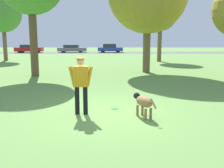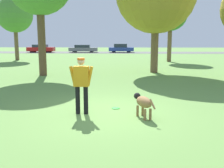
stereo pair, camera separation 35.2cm
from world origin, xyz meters
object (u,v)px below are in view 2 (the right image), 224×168
(tree_far_left, at_px, (15,15))
(parked_car_grey, at_px, (83,49))
(dog, at_px, (143,102))
(tree_far_right, at_px, (171,14))
(frisbee, at_px, (116,108))
(person, at_px, (81,81))
(parked_car_red, at_px, (41,48))
(parked_car_blue, at_px, (121,48))

(tree_far_left, height_order, parked_car_grey, tree_far_left)
(dog, height_order, tree_far_left, tree_far_left)
(tree_far_right, bearing_deg, frisbee, -104.84)
(person, distance_m, parked_car_grey, 35.15)
(dog, xyz_separation_m, parked_car_red, (-13.64, 34.48, 0.21))
(dog, distance_m, parked_car_grey, 35.74)
(dog, bearing_deg, tree_far_right, -35.79)
(tree_far_right, height_order, parked_car_grey, tree_far_right)
(dog, height_order, parked_car_grey, parked_car_grey)
(tree_far_right, bearing_deg, parked_car_grey, 122.46)
(parked_car_blue, bearing_deg, tree_far_left, -123.09)
(tree_far_right, xyz_separation_m, parked_car_grey, (-10.76, 16.91, -3.75))
(person, height_order, frisbee, person)
(parked_car_grey, bearing_deg, dog, -80.13)
(dog, xyz_separation_m, tree_far_left, (-11.29, 19.25, 4.06))
(tree_far_right, bearing_deg, person, -107.18)
(tree_far_left, bearing_deg, tree_far_right, -4.21)
(dog, distance_m, frisbee, 1.27)
(person, height_order, parked_car_blue, person)
(person, bearing_deg, parked_car_grey, 100.52)
(frisbee, distance_m, parked_car_grey, 34.70)
(tree_far_right, distance_m, parked_car_blue, 17.99)
(parked_car_blue, bearing_deg, parked_car_red, -177.00)
(frisbee, height_order, parked_car_grey, parked_car_grey)
(tree_far_right, height_order, parked_car_red, tree_far_right)
(frisbee, bearing_deg, parked_car_red, 110.98)
(frisbee, xyz_separation_m, parked_car_grey, (-6.19, 34.14, 0.60))
(person, bearing_deg, dog, -8.05)
(parked_car_red, bearing_deg, parked_car_grey, 4.90)
(tree_far_left, bearing_deg, dog, -59.60)
(parked_car_blue, bearing_deg, dog, -88.37)
(dog, relative_size, tree_far_right, 0.17)
(dog, xyz_separation_m, parked_car_grey, (-6.96, 35.05, 0.18))
(tree_far_right, distance_m, parked_car_grey, 20.39)
(person, distance_m, parked_car_red, 36.20)
(tree_far_right, height_order, tree_far_left, tree_far_left)
(dog, xyz_separation_m, frisbee, (-0.77, 0.91, -0.42))
(tree_far_right, relative_size, parked_car_grey, 1.31)
(person, relative_size, dog, 1.54)
(tree_far_left, distance_m, parked_car_red, 15.88)
(frisbee, height_order, parked_car_red, parked_car_red)
(frisbee, relative_size, tree_far_left, 0.04)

